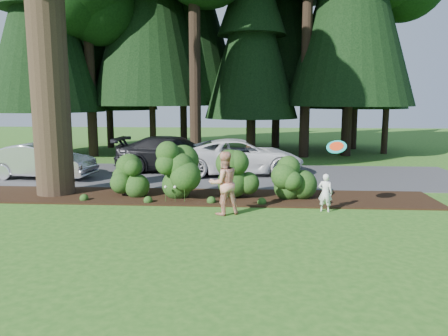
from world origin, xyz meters
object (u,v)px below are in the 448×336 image
car_dark_suv (176,154)px  frisbee (337,147)px  child (325,193)px  car_silver_wagon (42,161)px  car_white_suv (240,156)px  adult (224,183)px

car_dark_suv → frisbee: size_ratio=8.70×
car_dark_suv → child: size_ratio=4.83×
car_dark_suv → car_silver_wagon: bearing=113.9°
car_white_suv → frisbee: size_ratio=8.80×
car_silver_wagon → car_dark_suv: (5.16, 2.12, 0.08)m
child → car_white_suv: bearing=-48.9°
car_silver_wagon → adult: bearing=-117.0°
car_silver_wagon → car_white_suv: bearing=-72.4°
car_white_suv → child: size_ratio=4.89×
car_dark_suv → adult: (2.63, -7.20, 0.09)m
car_white_suv → adult: bearing=169.0°
car_white_suv → frisbee: 7.03m
adult → car_white_suv: bearing=-117.9°
car_silver_wagon → frisbee: frisbee is taller
car_silver_wagon → adult: 9.30m
car_silver_wagon → car_dark_suv: car_dark_suv is taller
adult → frisbee: frisbee is taller
frisbee → car_silver_wagon: bearing=156.9°
car_silver_wagon → frisbee: 11.96m
car_white_suv → child: (2.67, -6.20, -0.23)m
adult → frisbee: size_ratio=2.90×
car_dark_suv → adult: bearing=-158.4°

